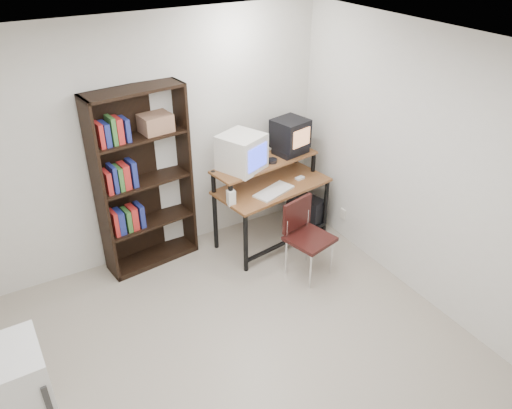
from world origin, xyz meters
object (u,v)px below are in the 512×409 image
crt_monitor (242,153)px  school_chair (305,231)px  mini_fridge (14,400)px  computer_desk (271,187)px  bookshelf (142,179)px  crt_tv (290,134)px  pc_tower (305,212)px

crt_monitor → school_chair: crt_monitor is taller
school_chair → mini_fridge: bearing=178.6°
computer_desk → bookshelf: (-1.35, 0.34, 0.30)m
crt_tv → mini_fridge: crt_tv is taller
crt_monitor → bookshelf: bearing=141.9°
school_chair → bookshelf: (-1.34, 1.05, 0.48)m
pc_tower → mini_fridge: 3.71m
crt_tv → pc_tower: size_ratio=0.93×
pc_tower → crt_tv: bearing=120.7°
computer_desk → mini_fridge: 3.24m
crt_tv → school_chair: 1.17m
computer_desk → crt_monitor: 0.58m
crt_monitor → bookshelf: (-1.03, 0.27, -0.17)m
pc_tower → school_chair: school_chair is taller
crt_tv → pc_tower: 1.03m
crt_tv → bookshelf: 1.72m
computer_desk → mini_fridge: size_ratio=1.59×
school_chair → mini_fridge: size_ratio=0.98×
crt_tv → pc_tower: bearing=-55.1°
crt_monitor → school_chair: bearing=-92.1°
computer_desk → crt_monitor: crt_monitor is taller
bookshelf → mini_fridge: bearing=-140.0°
crt_tv → bookshelf: size_ratio=0.21×
crt_tv → bookshelf: bearing=160.9°
crt_monitor → mini_fridge: size_ratio=0.64×
pc_tower → bookshelf: 2.05m
computer_desk → crt_tv: crt_tv is taller
computer_desk → school_chair: size_ratio=1.62×
bookshelf → mini_fridge: (-1.57, -1.70, -0.57)m
crt_monitor → pc_tower: crt_monitor is taller
pc_tower → bookshelf: size_ratio=0.23×
pc_tower → mini_fridge: bearing=-175.5°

